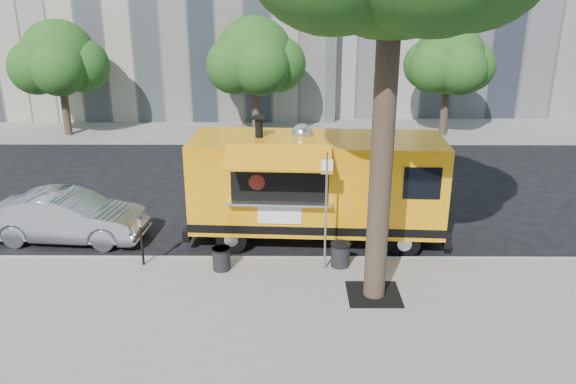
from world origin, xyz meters
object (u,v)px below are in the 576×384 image
trash_bin_left (221,258)px  sedan (68,217)px  sign_post (326,205)px  far_tree_b (254,56)px  trash_bin_right (340,254)px  far_tree_c (449,59)px  food_truck (315,185)px  parking_meter (141,234)px  far_tree_a (59,58)px

trash_bin_left → sedan: bearing=155.6°
sign_post → trash_bin_left: size_ratio=5.22×
far_tree_b → trash_bin_left: 14.68m
far_tree_b → trash_bin_right: size_ratio=9.04×
far_tree_c → trash_bin_right: bearing=-113.7°
sign_post → far_tree_c: bearing=65.2°
sign_post → far_tree_b: bearing=100.1°
far_tree_c → food_truck: bearing=-119.1°
far_tree_b → far_tree_c: bearing=-1.9°
far_tree_b → far_tree_c: size_ratio=1.06×
food_truck → sedan: size_ratio=1.68×
far_tree_c → sign_post: (-6.45, -13.95, -1.87)m
sign_post → parking_meter: sign_post is taller
far_tree_a → trash_bin_right: far_tree_a is taller
parking_meter → food_truck: 4.80m
far_tree_a → trash_bin_right: size_ratio=8.80×
far_tree_c → trash_bin_left: (-9.00, -13.98, -3.26)m
sedan → far_tree_b: bearing=-15.8°
trash_bin_left → trash_bin_right: (2.95, 0.21, 0.02)m
far_tree_c → food_truck: (-6.62, -11.90, -2.07)m
sedan → far_tree_c: bearing=-44.1°
far_tree_a → sign_post: bearing=-50.2°
parking_meter → trash_bin_right: size_ratio=2.19×
far_tree_c → sign_post: far_tree_c is taller
far_tree_b → sign_post: far_tree_b is taller
sign_post → trash_bin_right: sign_post is taller
far_tree_c → parking_meter: 17.82m
trash_bin_right → far_tree_c: bearing=66.3°
far_tree_c → trash_bin_left: 16.95m
far_tree_a → food_truck: 16.53m
parking_meter → sedan: parking_meter is taller
far_tree_a → far_tree_b: size_ratio=0.97×
food_truck → trash_bin_right: (0.57, -1.87, -1.17)m
far_tree_b → trash_bin_left: far_tree_b is taller
sign_post → parking_meter: size_ratio=2.25×
far_tree_a → parking_meter: bearing=-62.9°
far_tree_b → food_truck: far_tree_b is taller
sign_post → trash_bin_left: (-2.55, -0.03, -1.39)m
far_tree_a → sedan: 13.03m
sign_post → sedan: size_ratio=0.70×
food_truck → trash_bin_right: 2.28m
far_tree_a → food_truck: size_ratio=0.74×
far_tree_a → sign_post: 18.14m
far_tree_b → parking_meter: size_ratio=4.12×
far_tree_c → parking_meter: far_tree_c is taller
sign_post → parking_meter: 4.64m
far_tree_b → sedan: (-4.51, -12.24, -3.13)m
sedan → parking_meter: bearing=-121.3°
far_tree_a → far_tree_c: 18.00m
far_tree_b → sign_post: size_ratio=1.83×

